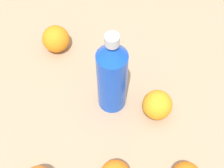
# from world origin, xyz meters

# --- Properties ---
(ground_plane) EXTENTS (2.40, 2.40, 0.00)m
(ground_plane) POSITION_xyz_m (0.00, 0.00, 0.00)
(ground_plane) COLOR #9E7F60
(water_bottle) EXTENTS (0.07, 0.07, 0.25)m
(water_bottle) POSITION_xyz_m (0.03, -0.03, 0.12)
(water_bottle) COLOR blue
(water_bottle) RESTS_ON ground_plane
(orange_2) EXTENTS (0.08, 0.08, 0.08)m
(orange_2) POSITION_xyz_m (-0.19, 0.04, 0.04)
(orange_2) COLOR orange
(orange_2) RESTS_ON ground_plane
(orange_4) EXTENTS (0.07, 0.07, 0.07)m
(orange_4) POSITION_xyz_m (0.14, 0.00, 0.04)
(orange_4) COLOR orange
(orange_4) RESTS_ON ground_plane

